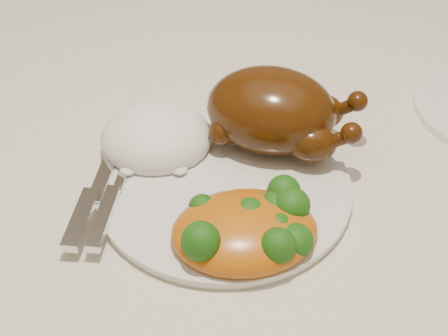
# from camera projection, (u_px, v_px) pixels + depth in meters

# --- Properties ---
(dining_table) EXTENTS (1.60, 0.90, 0.76)m
(dining_table) POSITION_uv_depth(u_px,v_px,m) (276.00, 175.00, 0.81)
(dining_table) COLOR brown
(dining_table) RESTS_ON floor
(tablecloth) EXTENTS (1.73, 1.03, 0.18)m
(tablecloth) POSITION_uv_depth(u_px,v_px,m) (280.00, 130.00, 0.77)
(tablecloth) COLOR silver
(tablecloth) RESTS_ON dining_table
(dinner_plate) EXTENTS (0.33, 0.33, 0.01)m
(dinner_plate) POSITION_uv_depth(u_px,v_px,m) (224.00, 187.00, 0.64)
(dinner_plate) COLOR silver
(dinner_plate) RESTS_ON tablecloth
(roast_chicken) EXTENTS (0.17, 0.12, 0.09)m
(roast_chicken) POSITION_uv_depth(u_px,v_px,m) (275.00, 111.00, 0.65)
(roast_chicken) COLOR #412107
(roast_chicken) RESTS_ON dinner_plate
(rice_mound) EXTENTS (0.14, 0.13, 0.06)m
(rice_mound) POSITION_uv_depth(u_px,v_px,m) (156.00, 138.00, 0.67)
(rice_mound) COLOR white
(rice_mound) RESTS_ON dinner_plate
(mac_and_cheese) EXTENTS (0.16, 0.14, 0.06)m
(mac_and_cheese) POSITION_uv_depth(u_px,v_px,m) (253.00, 228.00, 0.57)
(mac_and_cheese) COLOR #CE6C0D
(mac_and_cheese) RESTS_ON dinner_plate
(cutlery) EXTENTS (0.04, 0.19, 0.01)m
(cutlery) POSITION_uv_depth(u_px,v_px,m) (101.00, 199.00, 0.61)
(cutlery) COLOR silver
(cutlery) RESTS_ON dinner_plate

